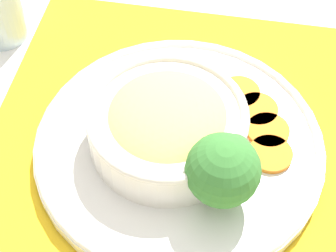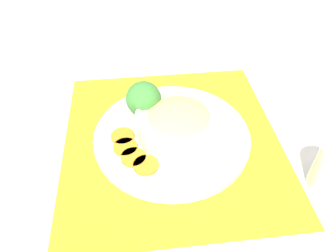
# 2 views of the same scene
# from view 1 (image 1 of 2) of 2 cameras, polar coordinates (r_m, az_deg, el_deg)

# --- Properties ---
(ground_plane) EXTENTS (4.00, 4.00, 0.00)m
(ground_plane) POSITION_cam_1_polar(r_m,az_deg,el_deg) (0.65, 1.10, -2.68)
(ground_plane) COLOR white
(placemat) EXTENTS (0.51, 0.48, 0.00)m
(placemat) POSITION_cam_1_polar(r_m,az_deg,el_deg) (0.65, 1.10, -2.58)
(placemat) COLOR yellow
(placemat) RESTS_ON ground_plane
(plate) EXTENTS (0.33, 0.33, 0.02)m
(plate) POSITION_cam_1_polar(r_m,az_deg,el_deg) (0.64, 1.12, -1.90)
(plate) COLOR white
(plate) RESTS_ON placemat
(bowl) EXTENTS (0.18, 0.18, 0.06)m
(bowl) POSITION_cam_1_polar(r_m,az_deg,el_deg) (0.61, -0.10, -0.02)
(bowl) COLOR silver
(bowl) RESTS_ON plate
(broccoli_floret) EXTENTS (0.08, 0.08, 0.09)m
(broccoli_floret) POSITION_cam_1_polar(r_m,az_deg,el_deg) (0.56, 5.64, -4.47)
(broccoli_floret) COLOR #84AD5B
(broccoli_floret) RESTS_ON plate
(carrot_slice_near) EXTENTS (0.05, 0.05, 0.01)m
(carrot_slice_near) POSITION_cam_1_polar(r_m,az_deg,el_deg) (0.63, 10.37, -2.81)
(carrot_slice_near) COLOR orange
(carrot_slice_near) RESTS_ON plate
(carrot_slice_middle) EXTENTS (0.05, 0.05, 0.01)m
(carrot_slice_middle) POSITION_cam_1_polar(r_m,az_deg,el_deg) (0.65, 10.11, -0.47)
(carrot_slice_middle) COLOR orange
(carrot_slice_middle) RESTS_ON plate
(carrot_slice_far) EXTENTS (0.05, 0.05, 0.01)m
(carrot_slice_far) POSITION_cam_1_polar(r_m,az_deg,el_deg) (0.67, 9.03, 1.66)
(carrot_slice_far) COLOR orange
(carrot_slice_far) RESTS_ON plate
(carrot_slice_extra) EXTENTS (0.05, 0.05, 0.01)m
(carrot_slice_extra) POSITION_cam_1_polar(r_m,az_deg,el_deg) (0.68, 7.27, 3.39)
(carrot_slice_extra) COLOR orange
(carrot_slice_extra) RESTS_ON plate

